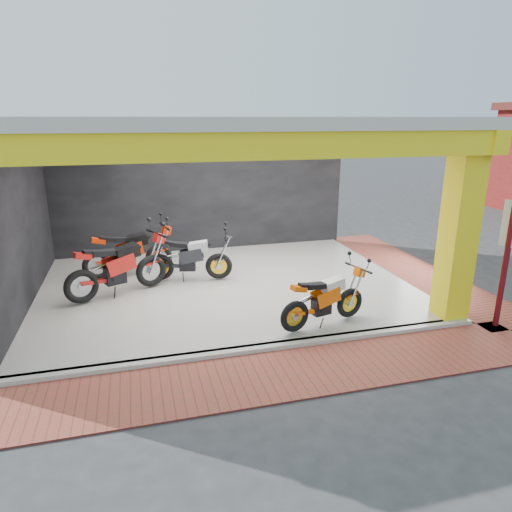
# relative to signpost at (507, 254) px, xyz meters

# --- Properties ---
(ground) EXTENTS (80.00, 80.00, 0.00)m
(ground) POSITION_rel_signpost_xyz_m (-4.40, 1.25, -1.39)
(ground) COLOR #2D2D30
(ground) RESTS_ON ground
(showroom_floor) EXTENTS (8.00, 6.00, 0.10)m
(showroom_floor) POSITION_rel_signpost_xyz_m (-4.40, 3.25, -1.34)
(showroom_floor) COLOR silver
(showroom_floor) RESTS_ON ground
(showroom_ceiling) EXTENTS (8.40, 6.40, 0.20)m
(showroom_ceiling) POSITION_rel_signpost_xyz_m (-4.40, 3.25, 2.21)
(showroom_ceiling) COLOR beige
(showroom_ceiling) RESTS_ON corner_column
(back_wall) EXTENTS (8.20, 0.20, 3.50)m
(back_wall) POSITION_rel_signpost_xyz_m (-4.40, 6.35, 0.36)
(back_wall) COLOR black
(back_wall) RESTS_ON ground
(left_wall) EXTENTS (0.20, 6.20, 3.50)m
(left_wall) POSITION_rel_signpost_xyz_m (-8.50, 3.25, 0.36)
(left_wall) COLOR black
(left_wall) RESTS_ON ground
(corner_column) EXTENTS (0.50, 0.50, 3.50)m
(corner_column) POSITION_rel_signpost_xyz_m (-0.65, 0.50, 0.36)
(corner_column) COLOR yellow
(corner_column) RESTS_ON ground
(header_beam_front) EXTENTS (8.40, 0.30, 0.40)m
(header_beam_front) POSITION_rel_signpost_xyz_m (-4.40, 0.25, 1.91)
(header_beam_front) COLOR yellow
(header_beam_front) RESTS_ON corner_column
(header_beam_right) EXTENTS (0.30, 6.40, 0.40)m
(header_beam_right) POSITION_rel_signpost_xyz_m (-0.40, 3.25, 1.91)
(header_beam_right) COLOR yellow
(header_beam_right) RESTS_ON corner_column
(floor_kerb) EXTENTS (8.00, 0.20, 0.10)m
(floor_kerb) POSITION_rel_signpost_xyz_m (-4.40, 0.23, -1.34)
(floor_kerb) COLOR silver
(floor_kerb) RESTS_ON ground
(paver_front) EXTENTS (9.00, 1.40, 0.03)m
(paver_front) POSITION_rel_signpost_xyz_m (-4.40, -0.55, -1.37)
(paver_front) COLOR #963A31
(paver_front) RESTS_ON ground
(paver_right) EXTENTS (1.40, 7.00, 0.03)m
(paver_right) POSITION_rel_signpost_xyz_m (0.40, 3.25, -1.37)
(paver_right) COLOR #963A31
(paver_right) RESTS_ON ground
(signpost) EXTENTS (0.13, 0.34, 2.54)m
(signpost) POSITION_rel_signpost_xyz_m (0.00, 0.00, 0.00)
(signpost) COLOR #5A0D13
(signpost) RESTS_ON ground
(moto_hero) EXTENTS (2.01, 1.15, 1.16)m
(moto_hero) POSITION_rel_signpost_xyz_m (-2.54, 0.85, -0.71)
(moto_hero) COLOR #EF5C0A
(moto_hero) RESTS_ON showroom_floor
(moto_row_a) EXTENTS (2.17, 1.17, 1.25)m
(moto_row_a) POSITION_rel_signpost_xyz_m (-4.49, 3.57, -0.66)
(moto_row_a) COLOR black
(moto_row_a) RESTS_ON showroom_floor
(moto_row_b) EXTENTS (2.49, 1.75, 1.43)m
(moto_row_b) POSITION_rel_signpost_xyz_m (-6.01, 3.48, -0.57)
(moto_row_b) COLOR #B61813
(moto_row_b) RESTS_ON showroom_floor
(moto_row_d) EXTENTS (2.31, 1.19, 1.34)m
(moto_row_d) POSITION_rel_signpost_xyz_m (-5.78, 4.51, -0.62)
(moto_row_d) COLOR red
(moto_row_d) RESTS_ON showroom_floor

